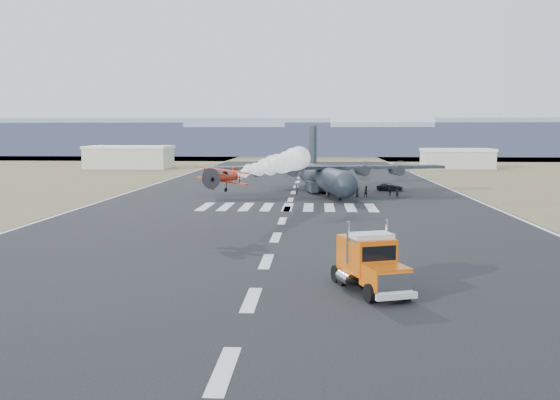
# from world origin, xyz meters

# --- Properties ---
(ground) EXTENTS (500.00, 500.00, 0.00)m
(ground) POSITION_xyz_m (0.00, 0.00, 0.00)
(ground) COLOR black
(ground) RESTS_ON ground
(scrub_far) EXTENTS (500.00, 80.00, 0.00)m
(scrub_far) POSITION_xyz_m (0.00, 230.00, 0.00)
(scrub_far) COLOR #786344
(scrub_far) RESTS_ON ground
(runway_markings) EXTENTS (60.00, 260.00, 0.01)m
(runway_markings) POSITION_xyz_m (0.00, 60.00, 0.01)
(runway_markings) COLOR silver
(runway_markings) RESTS_ON ground
(ridge_seg_b) EXTENTS (150.00, 50.00, 15.00)m
(ridge_seg_b) POSITION_xyz_m (-130.00, 260.00, 7.50)
(ridge_seg_b) COLOR gray
(ridge_seg_b) RESTS_ON ground
(ridge_seg_c) EXTENTS (150.00, 50.00, 17.00)m
(ridge_seg_c) POSITION_xyz_m (-65.00, 260.00, 8.50)
(ridge_seg_c) COLOR gray
(ridge_seg_c) RESTS_ON ground
(ridge_seg_d) EXTENTS (150.00, 50.00, 13.00)m
(ridge_seg_d) POSITION_xyz_m (0.00, 260.00, 6.50)
(ridge_seg_d) COLOR gray
(ridge_seg_d) RESTS_ON ground
(ridge_seg_e) EXTENTS (150.00, 50.00, 15.00)m
(ridge_seg_e) POSITION_xyz_m (65.00, 260.00, 7.50)
(ridge_seg_e) COLOR gray
(ridge_seg_e) RESTS_ON ground
(hangar_left) EXTENTS (24.50, 14.50, 6.70)m
(hangar_left) POSITION_xyz_m (-52.00, 145.00, 3.41)
(hangar_left) COLOR #AAA797
(hangar_left) RESTS_ON ground
(hangar_right) EXTENTS (20.50, 12.50, 5.90)m
(hangar_right) POSITION_xyz_m (46.00, 150.00, 3.01)
(hangar_right) COLOR #AAA797
(hangar_right) RESTS_ON ground
(semi_truck) EXTENTS (5.31, 8.99, 3.98)m
(semi_truck) POSITION_xyz_m (7.82, 2.88, 1.95)
(semi_truck) COLOR black
(semi_truck) RESTS_ON ground
(aerobatic_biplane) EXTENTS (6.20, 5.65, 2.60)m
(aerobatic_biplane) POSITION_xyz_m (-5.79, 26.50, 6.03)
(aerobatic_biplane) COLOR #B9240C
(smoke_trail) EXTENTS (8.70, 37.38, 3.87)m
(smoke_trail) POSITION_xyz_m (-0.27, 56.69, 6.32)
(smoke_trail) COLOR white
(transport_aircraft) EXTENTS (41.47, 33.96, 12.00)m
(transport_aircraft) POSITION_xyz_m (5.53, 71.72, 3.09)
(transport_aircraft) COLOR black
(transport_aircraft) RESTS_ON ground
(support_vehicle) EXTENTS (5.04, 2.57, 1.36)m
(support_vehicle) POSITION_xyz_m (17.65, 76.69, 0.68)
(support_vehicle) COLOR black
(support_vehicle) RESTS_ON ground
(crew_a) EXTENTS (0.75, 0.66, 1.80)m
(crew_a) POSITION_xyz_m (5.88, 61.19, 0.90)
(crew_a) COLOR black
(crew_a) RESTS_ON ground
(crew_b) EXTENTS (1.03, 0.85, 1.82)m
(crew_b) POSITION_xyz_m (12.52, 65.66, 0.91)
(crew_b) COLOR black
(crew_b) RESTS_ON ground
(crew_c) EXTENTS (0.54, 1.10, 1.68)m
(crew_c) POSITION_xyz_m (6.97, 61.32, 0.84)
(crew_c) COLOR black
(crew_c) RESTS_ON ground
(crew_d) EXTENTS (1.04, 0.86, 1.58)m
(crew_d) POSITION_xyz_m (16.58, 67.00, 0.79)
(crew_d) COLOR black
(crew_d) RESTS_ON ground
(crew_e) EXTENTS (0.61, 0.89, 1.72)m
(crew_e) POSITION_xyz_m (10.89, 64.82, 0.86)
(crew_e) COLOR black
(crew_e) RESTS_ON ground
(crew_f) EXTENTS (1.17, 1.52, 1.59)m
(crew_f) POSITION_xyz_m (7.39, 68.65, 0.80)
(crew_f) COLOR black
(crew_f) RESTS_ON ground
(crew_g) EXTENTS (0.79, 0.80, 1.69)m
(crew_g) POSITION_xyz_m (0.73, 67.70, 0.85)
(crew_g) COLOR black
(crew_g) RESTS_ON ground
(crew_h) EXTENTS (0.94, 0.97, 1.72)m
(crew_h) POSITION_xyz_m (17.50, 64.42, 0.86)
(crew_h) COLOR black
(crew_h) RESTS_ON ground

